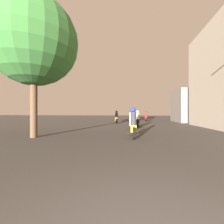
{
  "coord_description": "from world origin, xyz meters",
  "views": [
    {
      "loc": [
        -0.32,
        -0.92,
        1.36
      ],
      "look_at": [
        -2.63,
        16.93,
        1.37
      ],
      "focal_mm": 24.0,
      "sensor_mm": 36.0,
      "label": 1
    }
  ],
  "objects_px": {
    "motorcycle_blue": "(131,117)",
    "street_tree": "(34,42)",
    "motorcycle_yellow": "(134,125)",
    "motorcycle_red": "(146,117)",
    "building_right_far": "(191,106)",
    "motorcycle_orange": "(117,118)",
    "motorcycle_white": "(132,122)",
    "motorcycle_black": "(138,120)"
  },
  "relations": [
    {
      "from": "motorcycle_blue",
      "to": "street_tree",
      "type": "bearing_deg",
      "value": -97.58
    },
    {
      "from": "motorcycle_yellow",
      "to": "motorcycle_blue",
      "type": "relative_size",
      "value": 1.04
    },
    {
      "from": "motorcycle_red",
      "to": "building_right_far",
      "type": "xyz_separation_m",
      "value": [
        6.02,
        -1.08,
        1.55
      ]
    },
    {
      "from": "street_tree",
      "to": "motorcycle_orange",
      "type": "bearing_deg",
      "value": 72.53
    },
    {
      "from": "motorcycle_orange",
      "to": "building_right_far",
      "type": "distance_m",
      "value": 10.73
    },
    {
      "from": "motorcycle_blue",
      "to": "building_right_far",
      "type": "xyz_separation_m",
      "value": [
        8.17,
        -3.49,
        1.6
      ]
    },
    {
      "from": "street_tree",
      "to": "motorcycle_white",
      "type": "bearing_deg",
      "value": 38.16
    },
    {
      "from": "motorcycle_black",
      "to": "building_right_far",
      "type": "xyz_separation_m",
      "value": [
        7.62,
        7.96,
        1.59
      ]
    },
    {
      "from": "motorcycle_orange",
      "to": "motorcycle_red",
      "type": "xyz_separation_m",
      "value": [
        3.96,
        4.69,
        0.02
      ]
    },
    {
      "from": "motorcycle_black",
      "to": "building_right_far",
      "type": "height_order",
      "value": "building_right_far"
    },
    {
      "from": "motorcycle_yellow",
      "to": "building_right_far",
      "type": "distance_m",
      "value": 15.94
    },
    {
      "from": "building_right_far",
      "to": "motorcycle_orange",
      "type": "bearing_deg",
      "value": -160.07
    },
    {
      "from": "motorcycle_red",
      "to": "building_right_far",
      "type": "bearing_deg",
      "value": -1.52
    },
    {
      "from": "motorcycle_white",
      "to": "motorcycle_blue",
      "type": "distance_m",
      "value": 13.83
    },
    {
      "from": "motorcycle_red",
      "to": "street_tree",
      "type": "bearing_deg",
      "value": -106.79
    },
    {
      "from": "motorcycle_black",
      "to": "motorcycle_red",
      "type": "distance_m",
      "value": 9.18
    },
    {
      "from": "motorcycle_red",
      "to": "street_tree",
      "type": "xyz_separation_m",
      "value": [
        -7.36,
        -15.51,
        4.48
      ]
    },
    {
      "from": "motorcycle_yellow",
      "to": "motorcycle_white",
      "type": "height_order",
      "value": "motorcycle_yellow"
    },
    {
      "from": "motorcycle_orange",
      "to": "motorcycle_blue",
      "type": "height_order",
      "value": "motorcycle_orange"
    },
    {
      "from": "motorcycle_red",
      "to": "motorcycle_blue",
      "type": "bearing_deg",
      "value": 140.3
    },
    {
      "from": "motorcycle_yellow",
      "to": "motorcycle_blue",
      "type": "height_order",
      "value": "motorcycle_yellow"
    },
    {
      "from": "street_tree",
      "to": "motorcycle_yellow",
      "type": "bearing_deg",
      "value": 8.4
    },
    {
      "from": "motorcycle_white",
      "to": "street_tree",
      "type": "distance_m",
      "value": 8.01
    },
    {
      "from": "motorcycle_orange",
      "to": "motorcycle_red",
      "type": "relative_size",
      "value": 0.98
    },
    {
      "from": "motorcycle_white",
      "to": "motorcycle_black",
      "type": "distance_m",
      "value": 2.44
    },
    {
      "from": "motorcycle_orange",
      "to": "motorcycle_blue",
      "type": "relative_size",
      "value": 0.99
    },
    {
      "from": "motorcycle_black",
      "to": "motorcycle_blue",
      "type": "xyz_separation_m",
      "value": [
        -0.55,
        11.45,
        -0.01
      ]
    },
    {
      "from": "building_right_far",
      "to": "street_tree",
      "type": "xyz_separation_m",
      "value": [
        -13.38,
        -14.44,
        2.92
      ]
    },
    {
      "from": "motorcycle_blue",
      "to": "motorcycle_white",
      "type": "bearing_deg",
      "value": -81.35
    },
    {
      "from": "motorcycle_orange",
      "to": "street_tree",
      "type": "xyz_separation_m",
      "value": [
        -3.4,
        -10.82,
        4.5
      ]
    },
    {
      "from": "motorcycle_yellow",
      "to": "motorcycle_red",
      "type": "bearing_deg",
      "value": 82.48
    },
    {
      "from": "motorcycle_white",
      "to": "motorcycle_black",
      "type": "height_order",
      "value": "motorcycle_white"
    },
    {
      "from": "motorcycle_yellow",
      "to": "building_right_far",
      "type": "relative_size",
      "value": 0.38
    },
    {
      "from": "motorcycle_red",
      "to": "street_tree",
      "type": "distance_m",
      "value": 17.75
    },
    {
      "from": "motorcycle_white",
      "to": "motorcycle_blue",
      "type": "height_order",
      "value": "motorcycle_white"
    },
    {
      "from": "motorcycle_blue",
      "to": "building_right_far",
      "type": "bearing_deg",
      "value": -14.51
    },
    {
      "from": "motorcycle_yellow",
      "to": "motorcycle_blue",
      "type": "distance_m",
      "value": 17.14
    },
    {
      "from": "motorcycle_yellow",
      "to": "building_right_far",
      "type": "bearing_deg",
      "value": 59.81
    },
    {
      "from": "motorcycle_yellow",
      "to": "motorcycle_white",
      "type": "xyz_separation_m",
      "value": [
        -0.1,
        3.31,
        -0.01
      ]
    },
    {
      "from": "motorcycle_orange",
      "to": "building_right_far",
      "type": "relative_size",
      "value": 0.37
    },
    {
      "from": "motorcycle_black",
      "to": "motorcycle_red",
      "type": "bearing_deg",
      "value": 86.01
    },
    {
      "from": "street_tree",
      "to": "motorcycle_red",
      "type": "bearing_deg",
      "value": 64.6
    }
  ]
}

